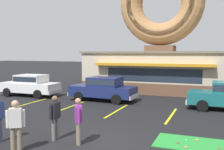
# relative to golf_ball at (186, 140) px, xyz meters

# --- Properties ---
(ground_plane) EXTENTS (160.00, 160.00, 0.00)m
(ground_plane) POSITION_rel_golf_ball_xyz_m (-3.13, -1.21, -0.05)
(ground_plane) COLOR black
(donut_shop_building) EXTENTS (12.30, 6.75, 10.96)m
(donut_shop_building) POSITION_rel_golf_ball_xyz_m (-3.50, 12.74, 3.69)
(donut_shop_building) COLOR brown
(donut_shop_building) RESTS_ON ground
(putting_mat) EXTENTS (4.06, 1.59, 0.03)m
(putting_mat) POSITION_rel_golf_ball_xyz_m (0.98, -0.23, -0.04)
(putting_mat) COLOR green
(putting_mat) RESTS_ON ground
(mini_donut_mid_left) EXTENTS (0.13, 0.13, 0.04)m
(mini_donut_mid_left) POSITION_rel_golf_ball_xyz_m (0.08, -0.76, -0.00)
(mini_donut_mid_left) COLOR #D17F47
(mini_donut_mid_left) RESTS_ON putting_mat
(mini_donut_mid_right) EXTENTS (0.13, 0.13, 0.04)m
(mini_donut_mid_right) POSITION_rel_golf_ball_xyz_m (0.38, 0.15, -0.00)
(mini_donut_mid_right) COLOR #D17F47
(mini_donut_mid_right) RESTS_ON putting_mat
(mini_donut_far_centre) EXTENTS (0.13, 0.13, 0.04)m
(mini_donut_far_centre) POSITION_rel_golf_ball_xyz_m (-0.24, -0.39, -0.00)
(mini_donut_far_centre) COLOR brown
(mini_donut_far_centre) RESTS_ON putting_mat
(mini_donut_far_right) EXTENTS (0.13, 0.13, 0.04)m
(mini_donut_far_right) POSITION_rel_golf_ball_xyz_m (1.12, -0.46, -0.00)
(mini_donut_far_right) COLOR brown
(mini_donut_far_right) RESTS_ON putting_mat
(golf_ball) EXTENTS (0.04, 0.04, 0.04)m
(golf_ball) POSITION_rel_golf_ball_xyz_m (0.00, 0.00, 0.00)
(golf_ball) COLOR white
(golf_ball) RESTS_ON putting_mat
(car_white) EXTENTS (4.58, 2.03, 1.60)m
(car_white) POSITION_rel_golf_ball_xyz_m (-11.97, 6.23, 0.82)
(car_white) COLOR silver
(car_white) RESTS_ON ground
(car_navy) EXTENTS (4.61, 2.09, 1.60)m
(car_navy) POSITION_rel_golf_ball_xyz_m (-6.05, 6.39, 0.82)
(car_navy) COLOR navy
(car_navy) RESTS_ON ground
(pedestrian_blue_sweater_man) EXTENTS (0.51, 0.41, 1.72)m
(pedestrian_blue_sweater_man) POSITION_rel_golf_ball_xyz_m (-4.98, -3.16, 0.90)
(pedestrian_blue_sweater_man) COLOR #7F7056
(pedestrian_blue_sweater_man) RESTS_ON ground
(pedestrian_leather_jacket_man) EXTENTS (0.41, 0.51, 1.65)m
(pedestrian_leather_jacket_man) POSITION_rel_golf_ball_xyz_m (-3.50, -1.73, 0.86)
(pedestrian_leather_jacket_man) COLOR #7F7056
(pedestrian_leather_jacket_man) RESTS_ON ground
(pedestrian_clipboard_woman) EXTENTS (0.26, 0.60, 1.65)m
(pedestrian_clipboard_woman) POSITION_rel_golf_ball_xyz_m (-4.54, -1.60, 0.86)
(pedestrian_clipboard_woman) COLOR slate
(pedestrian_clipboard_woman) RESTS_ON ground
(parking_stripe_far_left) EXTENTS (0.12, 3.60, 0.01)m
(parking_stripe_far_left) POSITION_rel_golf_ball_xyz_m (-10.11, 3.79, -0.05)
(parking_stripe_far_left) COLOR yellow
(parking_stripe_far_left) RESTS_ON ground
(parking_stripe_left) EXTENTS (0.12, 3.60, 0.01)m
(parking_stripe_left) POSITION_rel_golf_ball_xyz_m (-7.11, 3.79, -0.05)
(parking_stripe_left) COLOR yellow
(parking_stripe_left) RESTS_ON ground
(parking_stripe_mid_left) EXTENTS (0.12, 3.60, 0.01)m
(parking_stripe_mid_left) POSITION_rel_golf_ball_xyz_m (-4.11, 3.79, -0.05)
(parking_stripe_mid_left) COLOR yellow
(parking_stripe_mid_left) RESTS_ON ground
(parking_stripe_centre) EXTENTS (0.12, 3.60, 0.01)m
(parking_stripe_centre) POSITION_rel_golf_ball_xyz_m (-1.11, 3.79, -0.05)
(parking_stripe_centre) COLOR yellow
(parking_stripe_centre) RESTS_ON ground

